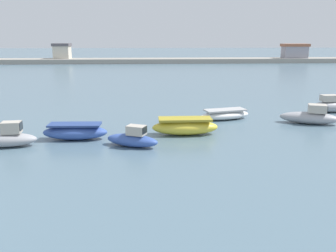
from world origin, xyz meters
The scene contains 8 objects.
moored_boat_2 centered at (0.45, 11.56, 0.56)m, with size 4.07×1.67×1.65m.
moored_boat_3 centered at (4.59, 13.05, 0.54)m, with size 4.49×1.69×1.12m.
moored_boat_4 centered at (8.64, 11.17, 0.51)m, with size 3.74×2.50×1.42m.
moored_boat_5 centered at (12.32, 13.88, 0.59)m, with size 4.79×1.70×1.24m.
moored_boat_6 centered at (16.26, 18.60, 0.42)m, with size 4.66×2.61×0.88m.
moored_boat_7 centered at (22.90, 16.66, 0.59)m, with size 4.89×2.95×1.62m.
moored_boat_8 centered at (26.81, 21.02, 0.63)m, with size 4.08×1.75×1.64m.
distant_shoreline centered at (-4.57, 84.65, 1.44)m, with size 136.21×6.87×6.80m.
Camera 1 is at (9.68, -11.55, 7.05)m, focal length 38.79 mm.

